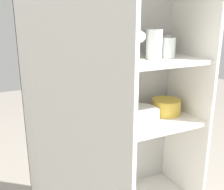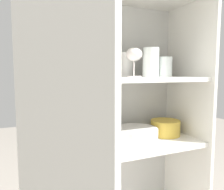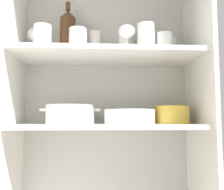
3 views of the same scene
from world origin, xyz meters
TOP-DOWN VIEW (x-y plane):
  - cupboard_back_panel at (0.00, 0.34)m, footprint 0.84×0.02m
  - cupboard_side_left at (-0.41, 0.16)m, footprint 0.02×0.36m
  - cupboard_side_right at (0.41, 0.16)m, footprint 0.02×0.36m
  - shelf_board_middle at (0.00, 0.16)m, footprint 0.80×0.33m
  - shelf_board_upper at (0.00, 0.16)m, footprint 0.80×0.33m
  - tumbler_glass_0 at (-0.06, 0.27)m, footprint 0.06×0.06m
  - tumbler_glass_1 at (0.30, 0.26)m, footprint 0.07×0.07m
  - tumbler_glass_2 at (0.17, 0.15)m, footprint 0.08×0.08m
  - tumbler_glass_3 at (-0.14, 0.18)m, footprint 0.08×0.08m
  - tumbler_glass_4 at (0.25, 0.16)m, footprint 0.07×0.07m
  - tumbler_glass_5 at (-0.28, 0.11)m, footprint 0.07×0.07m
  - tumbler_glass_6 at (0.10, 0.27)m, footprint 0.08×0.08m
  - wine_glass_0 at (0.08, 0.16)m, footprint 0.08×0.08m
  - wine_glass_1 at (-0.34, 0.24)m, footprint 0.09×0.09m
  - wine_bottle at (-0.19, 0.26)m, footprint 0.07×0.07m
  - plate_stack_white at (0.10, 0.17)m, footprint 0.22×0.22m
  - mixing_bowl_large at (0.29, 0.19)m, footprint 0.15×0.15m
  - casserole_dish at (-0.17, 0.18)m, footprint 0.26×0.21m

SIDE VIEW (x-z plane):
  - cupboard_back_panel at x=0.00m, z-range 0.00..1.44m
  - cupboard_side_left at x=-0.41m, z-range 0.00..1.44m
  - cupboard_side_right at x=0.41m, z-range 0.00..1.44m
  - shelf_board_middle at x=0.00m, z-range 0.73..0.75m
  - plate_stack_white at x=0.10m, z-range 0.75..0.82m
  - casserole_dish at x=-0.17m, z-range 0.75..0.84m
  - mixing_bowl_large at x=0.29m, z-range 0.76..0.84m
  - shelf_board_upper at x=0.00m, z-range 1.04..1.06m
  - tumbler_glass_4 at x=0.25m, z-range 1.06..1.16m
  - tumbler_glass_1 at x=0.30m, z-range 1.06..1.17m
  - tumbler_glass_5 at x=-0.28m, z-range 1.06..1.17m
  - tumbler_glass_3 at x=-0.14m, z-range 1.06..1.18m
  - tumbler_glass_6 at x=0.10m, z-range 1.06..1.19m
  - tumbler_glass_0 at x=-0.06m, z-range 1.06..1.20m
  - tumbler_glass_2 at x=0.17m, z-range 1.06..1.20m
  - wine_glass_0 at x=0.08m, z-range 1.09..1.23m
  - wine_glass_1 at x=-0.34m, z-range 1.10..1.24m
  - wine_bottle at x=-0.19m, z-range 1.05..1.32m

